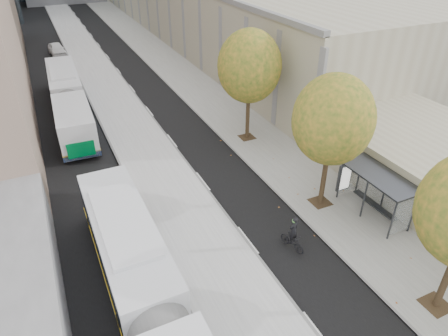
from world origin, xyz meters
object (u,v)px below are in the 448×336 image
cyclist (293,237)px  distant_car (57,49)px  bus_near (151,308)px  bus_far (68,99)px  bus_shelter (381,181)px

cyclist → distant_car: (-7.02, 40.82, -0.02)m
bus_near → distant_car: 42.66m
bus_far → distant_car: size_ratio=4.11×
bus_near → cyclist: 7.83m
bus_shelter → cyclist: bus_shelter is taller
bus_shelter → bus_near: 13.42m
bus_shelter → distant_car: 42.38m
bus_near → cyclist: bearing=13.0°
bus_far → cyclist: 22.60m
bus_near → bus_far: bus_near is taller
cyclist → distant_car: 41.42m
bus_near → bus_far: 23.02m
bus_far → cyclist: (7.82, -21.19, -0.81)m
bus_shelter → bus_near: bus_near is taller
bus_far → distant_car: bearing=89.5°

